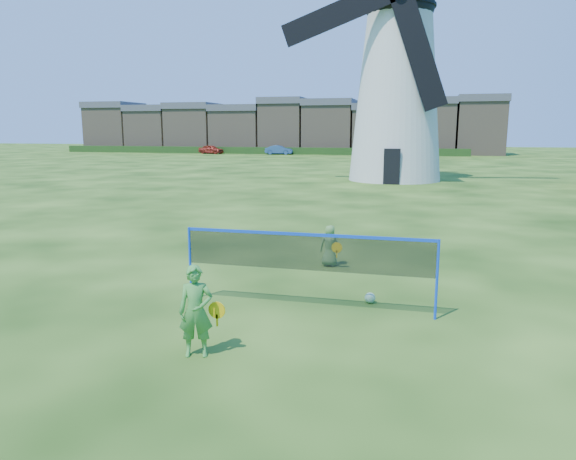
% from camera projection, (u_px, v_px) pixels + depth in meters
% --- Properties ---
extents(ground, '(220.00, 220.00, 0.00)m').
position_uv_depth(ground, '(272.00, 306.00, 10.81)').
color(ground, black).
rests_on(ground, ground).
extents(windmill, '(15.28, 6.38, 19.95)m').
position_uv_depth(windmill, '(397.00, 83.00, 36.56)').
color(windmill, silver).
rests_on(windmill, ground).
extents(badminton_net, '(5.05, 0.05, 1.55)m').
position_uv_depth(badminton_net, '(307.00, 253.00, 10.45)').
color(badminton_net, blue).
rests_on(badminton_net, ground).
extents(player_girl, '(0.73, 0.50, 1.48)m').
position_uv_depth(player_girl, '(196.00, 311.00, 8.32)').
color(player_girl, '#43933A').
rests_on(player_girl, ground).
extents(player_boy, '(0.63, 0.41, 1.09)m').
position_uv_depth(player_boy, '(330.00, 246.00, 13.90)').
color(player_boy, '#52833F').
rests_on(player_boy, ground).
extents(play_ball, '(0.22, 0.22, 0.22)m').
position_uv_depth(play_ball, '(370.00, 298.00, 10.99)').
color(play_ball, green).
rests_on(play_ball, ground).
extents(terraced_houses, '(66.02, 8.40, 8.35)m').
position_uv_depth(terraced_houses, '(282.00, 127.00, 83.21)').
color(terraced_houses, '#89725B').
rests_on(terraced_houses, ground).
extents(hedge, '(62.00, 0.80, 1.00)m').
position_uv_depth(hedge, '(252.00, 150.00, 78.89)').
color(hedge, '#193814').
rests_on(hedge, ground).
extents(car_left, '(4.11, 2.36, 1.31)m').
position_uv_depth(car_left, '(211.00, 149.00, 78.95)').
color(car_left, maroon).
rests_on(car_left, ground).
extents(car_right, '(4.03, 1.62, 1.30)m').
position_uv_depth(car_right, '(279.00, 150.00, 76.91)').
color(car_right, navy).
rests_on(car_right, ground).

